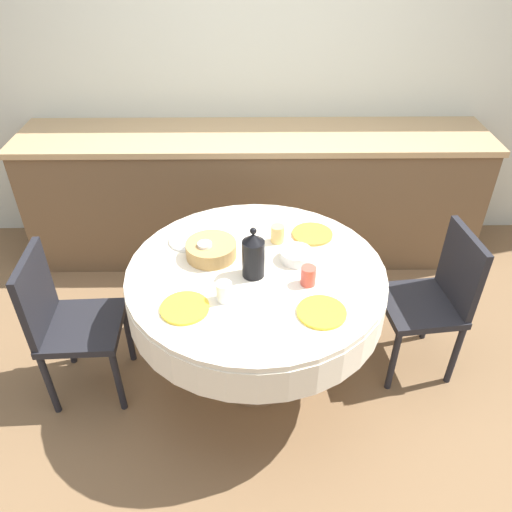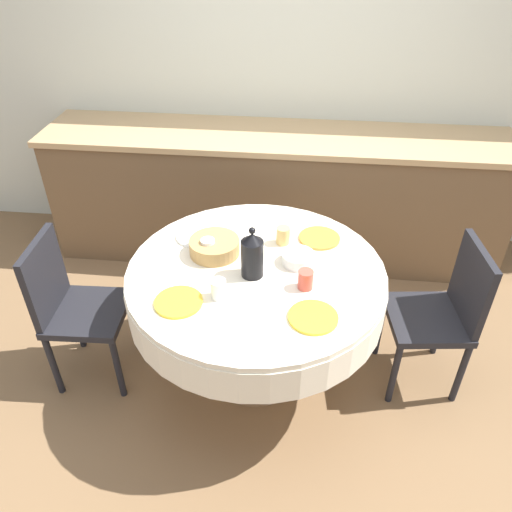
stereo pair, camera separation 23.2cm
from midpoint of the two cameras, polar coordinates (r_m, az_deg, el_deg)
The scene contains 17 objects.
ground_plane at distance 2.97m, azimuth 2.29°, elevation -13.62°, with size 12.00×12.00×0.00m, color brown.
wall_back at distance 3.69m, azimuth 4.87°, elevation 20.71°, with size 7.00×0.05×2.60m.
kitchen_counter at distance 3.69m, azimuth 4.02°, elevation 6.89°, with size 3.24×0.64×0.95m.
dining_table at distance 2.51m, azimuth 2.64°, elevation -3.90°, with size 1.28×1.28×0.78m.
chair_left at distance 2.84m, azimuth 22.80°, elevation -5.83°, with size 0.44×0.44×0.89m.
chair_right at distance 2.79m, azimuth -18.04°, elevation -5.32°, with size 0.42×0.42×0.89m.
plate_near_left at distance 2.25m, azimuth -5.94°, elevation -5.36°, with size 0.22×0.22×0.01m, color yellow.
cup_near_left at distance 2.24m, azimuth -1.37°, elevation -3.91°, with size 0.07×0.07×0.09m, color white.
plate_near_right at distance 2.19m, azimuth 9.59°, elevation -7.03°, with size 0.22×0.22×0.01m, color yellow.
cup_near_right at distance 2.32m, azimuth 8.55°, elevation -2.79°, with size 0.07×0.07×0.09m, color #CC4C3D.
plate_far_left at distance 2.67m, azimuth -4.36°, elevation 2.24°, with size 0.22×0.22×0.01m, color white.
cup_far_left at distance 2.50m, azimuth -2.87°, elevation 0.87°, with size 0.07×0.07×0.09m, color white.
plate_far_right at distance 2.68m, azimuth 9.72°, elevation 1.96°, with size 0.22×0.22×0.01m, color orange.
cup_far_right at distance 2.60m, azimuth 5.66°, elevation 2.27°, with size 0.07×0.07×0.09m, color #DBB766.
coffee_carafe at distance 2.33m, azimuth 2.41°, elevation 0.02°, with size 0.11×0.11×0.27m.
bread_basket at distance 2.52m, azimuth -2.16°, elevation 0.98°, with size 0.26×0.26×0.08m, color #AD844C.
fruit_bowl at distance 2.48m, azimuth 7.51°, elevation -0.34°, with size 0.16×0.16×0.06m, color silver.
Camera 2 is at (0.21, -1.92, 2.26)m, focal length 35.00 mm.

